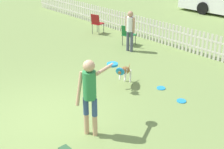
{
  "coord_description": "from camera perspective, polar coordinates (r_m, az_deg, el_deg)",
  "views": [
    {
      "loc": [
        5.91,
        -3.0,
        4.03
      ],
      "look_at": [
        0.57,
        1.75,
        0.84
      ],
      "focal_mm": 50.0,
      "sensor_mm": 36.0,
      "label": 1
    }
  ],
  "objects": [
    {
      "name": "frisbee_midfield",
      "position": [
        8.52,
        12.58,
        -4.75
      ],
      "size": [
        0.25,
        0.25,
        0.02
      ],
      "color": "#1E8CD8",
      "rests_on": "ground_plane"
    },
    {
      "name": "folding_chair_blue_left",
      "position": [
        12.42,
        2.94,
        7.47
      ],
      "size": [
        0.53,
        0.55,
        0.83
      ],
      "rotation": [
        0.0,
        0.0,
        3.36
      ],
      "color": "#333338",
      "rests_on": "ground_plane"
    },
    {
      "name": "spectator_standing",
      "position": [
        11.68,
        3.32,
        8.57
      ],
      "size": [
        0.41,
        0.27,
        1.54
      ],
      "rotation": [
        0.0,
        0.0,
        3.26
      ],
      "color": "#474C5B",
      "rests_on": "ground_plane"
    },
    {
      "name": "ground_plane",
      "position": [
        7.76,
        -12.67,
        -7.94
      ],
      "size": [
        240.0,
        240.0,
        0.0
      ],
      "primitive_type": "plane",
      "color": "olive"
    },
    {
      "name": "frisbee_near_handler",
      "position": [
        9.11,
        8.95,
        -2.47
      ],
      "size": [
        0.25,
        0.25,
        0.02
      ],
      "color": "#1E8CD8",
      "rests_on": "ground_plane"
    },
    {
      "name": "leaping_dog",
      "position": [
        8.92,
        2.28,
        0.66
      ],
      "size": [
        0.67,
        1.02,
        0.77
      ],
      "rotation": [
        0.0,
        0.0,
        -2.63
      ],
      "color": "olive",
      "rests_on": "ground_plane"
    },
    {
      "name": "folding_chair_green_right",
      "position": [
        13.95,
        -2.82,
        9.56
      ],
      "size": [
        0.53,
        0.54,
        0.91
      ],
      "rotation": [
        0.0,
        0.0,
        3.39
      ],
      "color": "#333338",
      "rests_on": "ground_plane"
    },
    {
      "name": "picket_fence",
      "position": [
        11.8,
        15.91,
        5.47
      ],
      "size": [
        22.74,
        0.04,
        0.91
      ],
      "color": "beige",
      "rests_on": "ground_plane"
    },
    {
      "name": "handler_person",
      "position": [
        6.53,
        -3.94,
        -2.58
      ],
      "size": [
        0.46,
        1.15,
        1.76
      ],
      "rotation": [
        0.0,
        0.0,
        0.51
      ],
      "color": "tan",
      "rests_on": "ground_plane"
    }
  ]
}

